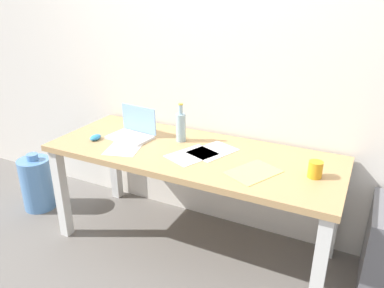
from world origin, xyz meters
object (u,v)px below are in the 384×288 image
at_px(desk, 192,164).
at_px(beer_bottle, 181,126).
at_px(computer_mouse, 95,137).
at_px(coffee_mug, 315,169).
at_px(laptop_left, 133,131).
at_px(water_cooler_jug, 37,183).

distance_m(desk, beer_bottle, 0.28).
bearing_deg(computer_mouse, coffee_mug, -0.20).
xyz_separation_m(desk, computer_mouse, (-0.69, -0.12, 0.11)).
relative_size(desk, laptop_left, 6.02).
distance_m(desk, water_cooler_jug, 1.44).
xyz_separation_m(desk, beer_bottle, (-0.15, 0.13, 0.20)).
bearing_deg(water_cooler_jug, computer_mouse, 0.15).
bearing_deg(computer_mouse, laptop_left, 33.92).
bearing_deg(desk, computer_mouse, -169.98).
distance_m(computer_mouse, water_cooler_jug, 0.86).
relative_size(beer_bottle, coffee_mug, 2.83).
xyz_separation_m(laptop_left, beer_bottle, (0.34, 0.09, 0.06)).
bearing_deg(beer_bottle, desk, -40.47).
distance_m(beer_bottle, water_cooler_jug, 1.40).
bearing_deg(computer_mouse, water_cooler_jug, 175.87).
bearing_deg(coffee_mug, computer_mouse, -175.92).
relative_size(computer_mouse, water_cooler_jug, 0.21).
relative_size(computer_mouse, coffee_mug, 1.05).
distance_m(desk, coffee_mug, 0.79).
bearing_deg(coffee_mug, laptop_left, 177.34).
relative_size(desk, coffee_mug, 20.16).
height_order(beer_bottle, water_cooler_jug, beer_bottle).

